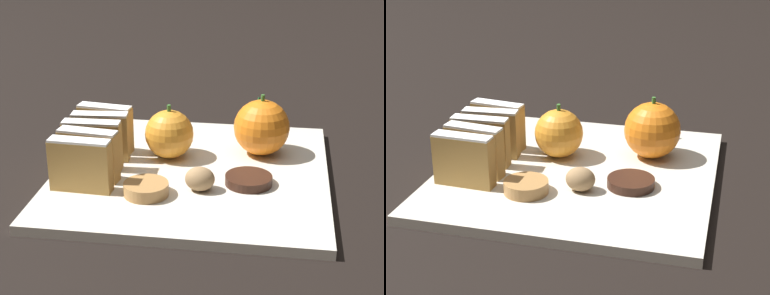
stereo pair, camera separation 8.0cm
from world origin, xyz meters
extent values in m
plane|color=black|center=(0.00, 0.00, 0.00)|extent=(6.00, 6.00, 0.00)
cube|color=silver|center=(0.00, 0.00, 0.01)|extent=(0.34, 0.34, 0.01)
cube|color=#B28442|center=(-0.12, -0.08, 0.04)|extent=(0.07, 0.02, 0.06)
cube|color=white|center=(-0.12, -0.08, 0.07)|extent=(0.07, 0.02, 0.00)
cube|color=#B28442|center=(-0.12, -0.05, 0.04)|extent=(0.07, 0.03, 0.06)
cube|color=white|center=(-0.12, -0.05, 0.07)|extent=(0.07, 0.03, 0.00)
cube|color=#B28442|center=(-0.12, -0.02, 0.04)|extent=(0.07, 0.02, 0.06)
cube|color=white|center=(-0.12, -0.02, 0.07)|extent=(0.07, 0.02, 0.00)
cube|color=#B28442|center=(-0.12, 0.02, 0.04)|extent=(0.07, 0.03, 0.06)
cube|color=white|center=(-0.12, 0.02, 0.07)|extent=(0.07, 0.02, 0.00)
cube|color=#B28442|center=(-0.12, 0.05, 0.04)|extent=(0.07, 0.03, 0.06)
cube|color=white|center=(-0.12, 0.05, 0.07)|extent=(0.07, 0.03, 0.00)
sphere|color=orange|center=(-0.04, 0.04, 0.04)|extent=(0.06, 0.06, 0.06)
cylinder|color=#38702D|center=(-0.04, 0.04, 0.08)|extent=(0.01, 0.01, 0.01)
sphere|color=orange|center=(0.08, 0.07, 0.05)|extent=(0.07, 0.07, 0.07)
cylinder|color=#38702D|center=(0.08, 0.07, 0.09)|extent=(0.01, 0.01, 0.01)
ellipsoid|color=#9E7A51|center=(0.02, -0.06, 0.03)|extent=(0.04, 0.03, 0.03)
cylinder|color=#381E14|center=(0.07, -0.03, 0.02)|extent=(0.06, 0.06, 0.01)
cylinder|color=#B27F47|center=(-0.04, -0.08, 0.02)|extent=(0.05, 0.05, 0.01)
cone|color=#195623|center=(0.08, 0.14, 0.04)|extent=(0.04, 0.04, 0.06)
camera|label=1|loc=(0.11, -0.73, 0.34)|focal=60.00mm
camera|label=2|loc=(0.19, -0.71, 0.34)|focal=60.00mm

